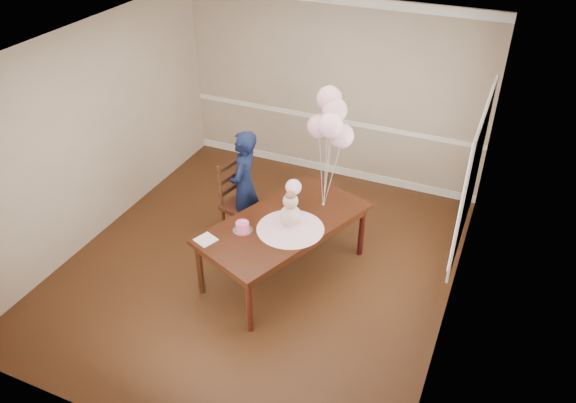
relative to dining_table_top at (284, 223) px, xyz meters
The scene contains 50 objects.
floor 0.80m from the dining_table_top, behind, with size 4.50×5.00×0.00m, color black.
ceiling 2.00m from the dining_table_top, behind, with size 4.50×5.00×0.02m, color white.
wall_back 2.59m from the dining_table_top, 97.61° to the left, with size 4.50×0.02×2.70m, color tan.
wall_front 2.61m from the dining_table_top, 97.54° to the right, with size 4.50×0.02×2.70m, color tan.
wall_left 2.66m from the dining_table_top, behind, with size 0.02×5.00×2.70m, color tan.
wall_right 2.02m from the dining_table_top, ahead, with size 0.02×5.00×2.70m, color tan.
chair_rail_trim 2.51m from the dining_table_top, 97.64° to the left, with size 4.50×0.02×0.07m, color white.
crown_molding 3.14m from the dining_table_top, 97.64° to the left, with size 4.50×0.02×0.12m, color white.
baseboard_trim 2.59m from the dining_table_top, 97.64° to the left, with size 4.50×0.02×0.12m, color white.
window_frame 2.12m from the dining_table_top, 14.47° to the left, with size 0.02×1.66×1.56m, color white.
window_blinds 2.11m from the dining_table_top, 14.60° to the left, with size 0.01×1.50×1.40m, color white.
dining_table_top is the anchor object (origin of this frame).
table_apron 0.08m from the dining_table_top, ahead, with size 0.91×1.91×0.10m, color black.
table_leg_fl 1.08m from the dining_table_top, 136.22° to the right, with size 0.07×0.07×0.70m, color black.
table_leg_fr 1.08m from the dining_table_top, 87.15° to the right, with size 0.07×0.07×0.70m, color black.
table_leg_bl 1.08m from the dining_table_top, 92.85° to the left, with size 0.07×0.07×0.70m, color black.
table_leg_br 1.08m from the dining_table_top, 43.78° to the left, with size 0.07×0.07×0.70m, color black.
baby_skirt 0.18m from the dining_table_top, 40.12° to the right, with size 0.76×0.76×0.10m, color #FEBBD8.
baby_torso 0.26m from the dining_table_top, 40.12° to the right, with size 0.24×0.24×0.24m, color pink.
baby_head 0.43m from the dining_table_top, 40.12° to the right, with size 0.17×0.17×0.17m, color #C9A88B.
baby_hair 0.48m from the dining_table_top, 40.12° to the right, with size 0.12×0.12×0.12m, color brown.
cake_platter 0.50m from the dining_table_top, 135.65° to the right, with size 0.22×0.22×0.01m, color silver.
birthday_cake 0.50m from the dining_table_top, 135.65° to the right, with size 0.15×0.15×0.10m, color #E34772.
cake_flower_a 0.52m from the dining_table_top, 135.65° to the right, with size 0.03×0.03×0.03m, color white.
cake_flower_b 0.49m from the dining_table_top, 133.26° to the right, with size 0.03×0.03×0.03m, color white.
rose_vase_near 0.35m from the dining_table_top, 94.88° to the left, with size 0.10×0.10×0.16m, color white.
roses_near 0.44m from the dining_table_top, 94.88° to the left, with size 0.19×0.19×0.19m, color #FAD2DA.
napkin 0.93m from the dining_table_top, 134.07° to the right, with size 0.20×0.20×0.01m, color white.
balloon_weight 0.56m from the dining_table_top, 58.01° to the left, with size 0.04×0.04×0.02m, color silver.
balloon_a 1.17m from the dining_table_top, 68.31° to the left, with size 0.28×0.28×0.28m, color #DA9AB0.
balloon_b 1.25m from the dining_table_top, 46.51° to the left, with size 0.28×0.28×0.28m, color #FFB4D5.
balloon_c 1.40m from the dining_table_top, 57.85° to the left, with size 0.28×0.28×0.28m, color #DB9BB5.
balloon_d 1.49m from the dining_table_top, 66.60° to the left, with size 0.28×0.28×0.28m, color #DA9BA8.
balloon_e 1.19m from the dining_table_top, 46.67° to the left, with size 0.28×0.28×0.28m, color #EEA8BE.
balloon_ribbon_a 0.72m from the dining_table_top, 63.12° to the left, with size 0.00×0.00×0.84m, color silver.
balloon_ribbon_b 0.75m from the dining_table_top, 52.37° to the left, with size 0.00×0.00×0.95m, color white.
balloon_ribbon_c 0.83m from the dining_table_top, 57.92° to the left, with size 0.00×0.00×1.05m, color silver.
balloon_ribbon_d 0.87m from the dining_table_top, 62.70° to the left, with size 0.00×0.00×1.15m, color white.
balloon_ribbon_e 0.76m from the dining_table_top, 51.79° to the left, with size 0.00×0.00×0.79m, color white.
dining_chair_seat 0.93m from the dining_table_top, 149.05° to the left, with size 0.47×0.47×0.05m, color #33150E.
chair_leg_fl 1.15m from the dining_table_top, 162.57° to the left, with size 0.04×0.04×0.46m, color black.
chair_leg_fr 0.83m from the dining_table_top, 159.47° to the left, with size 0.04×0.04×0.46m, color #3B1910.
chair_leg_bl 1.25m from the dining_table_top, 143.05° to the left, with size 0.04×0.04×0.46m, color #37190F.
chair_leg_br 0.95m from the dining_table_top, 131.58° to the left, with size 0.04×0.04×0.46m, color black.
chair_back_post_l 1.06m from the dining_table_top, 162.68° to the left, with size 0.04×0.04×0.60m, color #391F0F.
chair_back_post_r 1.16m from the dining_table_top, 143.49° to the left, with size 0.04×0.04×0.60m, color #3E2210.
chair_slat_low 1.10m from the dining_table_top, 152.65° to the left, with size 0.03×0.43×0.05m, color #34150E.
chair_slat_mid 1.10m from the dining_table_top, 152.65° to the left, with size 0.03×0.43×0.05m, color #3B1810.
chair_slat_top 1.13m from the dining_table_top, 152.65° to the left, with size 0.03×0.43×0.05m, color black.
woman 0.92m from the dining_table_top, 146.81° to the left, with size 0.55×0.36×1.50m, color black.
Camera 1 is at (2.46, -4.77, 4.48)m, focal length 35.00 mm.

